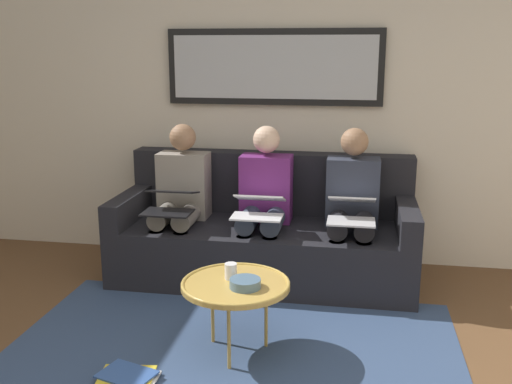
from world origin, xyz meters
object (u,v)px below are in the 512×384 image
at_px(person_left, 352,203).
at_px(laptop_white, 259,206).
at_px(framed_mirror, 274,67).
at_px(person_right, 181,196).
at_px(laptop_silver, 352,209).
at_px(bowl, 245,283).
at_px(person_middle, 264,199).
at_px(laptop_black, 170,201).
at_px(cup, 231,271).
at_px(magazine_stack, 127,378).
at_px(coffee_table, 236,285).
at_px(couch, 265,235).

relative_size(person_left, laptop_white, 3.28).
xyz_separation_m(framed_mirror, person_right, (0.64, 0.46, -0.94)).
bearing_deg(person_right, laptop_silver, 169.62).
bearing_deg(laptop_white, bowl, 95.31).
bearing_deg(person_middle, bowl, 94.24).
height_order(person_right, laptop_black, person_right).
xyz_separation_m(cup, magazine_stack, (0.46, 0.46, -0.44)).
relative_size(bowl, person_left, 0.15).
height_order(person_left, laptop_white, person_left).
distance_m(framed_mirror, magazine_stack, 2.56).
xyz_separation_m(coffee_table, bowl, (-0.07, 0.05, 0.04)).
height_order(framed_mirror, laptop_white, framed_mirror).
height_order(framed_mirror, person_middle, framed_mirror).
bearing_deg(person_middle, laptop_black, 20.71).
relative_size(couch, person_right, 1.93).
relative_size(person_middle, laptop_white, 3.28).
relative_size(laptop_silver, person_right, 0.33).
distance_m(person_left, person_right, 1.28).
bearing_deg(person_left, bowl, 65.41).
bearing_deg(bowl, person_middle, -85.76).
relative_size(laptop_white, magazine_stack, 1.06).
distance_m(coffee_table, person_middle, 1.17).
height_order(laptop_silver, laptop_white, laptop_silver).
xyz_separation_m(framed_mirror, cup, (0.01, 1.55, -1.08)).
bearing_deg(bowl, laptop_silver, -119.60).
height_order(coffee_table, person_right, person_right).
bearing_deg(person_right, framed_mirror, -144.47).
xyz_separation_m(laptop_silver, person_right, (1.28, -0.23, -0.02)).
bearing_deg(coffee_table, person_right, -59.97).
relative_size(coffee_table, person_left, 0.53).
height_order(cup, laptop_black, laptop_black).
bearing_deg(couch, person_right, 6.13).
distance_m(framed_mirror, laptop_silver, 1.32).
height_order(bowl, magazine_stack, bowl).
relative_size(coffee_table, laptop_silver, 1.62).
height_order(cup, person_middle, person_middle).
bearing_deg(framed_mirror, laptop_silver, 132.79).
height_order(couch, coffee_table, couch).
relative_size(couch, laptop_white, 6.33).
bearing_deg(coffee_table, cup, -56.13).
xyz_separation_m(cup, person_right, (0.63, -1.09, 0.14)).
xyz_separation_m(couch, bowl, (-0.09, 1.27, 0.14)).
xyz_separation_m(person_left, laptop_silver, (0.00, 0.23, 0.02)).
bearing_deg(laptop_silver, laptop_black, 0.34).
height_order(couch, person_middle, person_middle).
xyz_separation_m(laptop_white, laptop_black, (0.64, -0.00, 0.01)).
xyz_separation_m(laptop_white, magazine_stack, (0.47, 1.31, -0.60)).
bearing_deg(laptop_silver, laptop_white, 0.80).
bearing_deg(magazine_stack, person_left, -125.62).
height_order(coffee_table, person_left, person_left).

